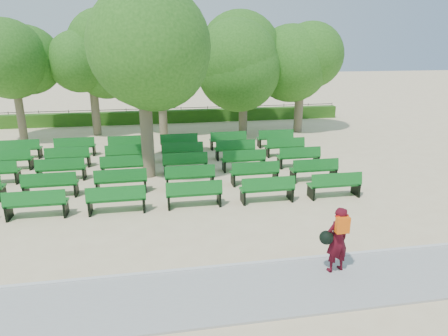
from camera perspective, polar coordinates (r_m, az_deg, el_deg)
name	(u,v)px	position (r m, az deg, el deg)	size (l,w,h in m)	color
ground	(184,188)	(16.45, -5.80, -2.89)	(120.00, 120.00, 0.00)	beige
paving	(209,296)	(9.88, -2.20, -17.77)	(30.00, 2.20, 0.06)	#A3A49F
curb	(203,269)	(10.82, -3.08, -14.19)	(30.00, 0.12, 0.10)	silver
hedge	(168,117)	(29.87, -7.99, 7.28)	(26.00, 0.70, 0.90)	#2C5C17
fence	(168,122)	(30.35, -7.99, 6.58)	(26.00, 0.10, 1.02)	black
tree_line	(171,135)	(26.04, -7.57, 4.76)	(21.80, 6.80, 7.04)	#2E6A1C
bench_array	(156,172)	(18.24, -9.71, -0.63)	(2.03, 0.69, 1.27)	#12691E
tree_among	(143,69)	(17.23, -11.49, 13.72)	(5.14, 5.14, 7.00)	brown
person	(337,239)	(10.65, 15.78, -9.73)	(0.87, 0.56, 1.77)	#470A15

